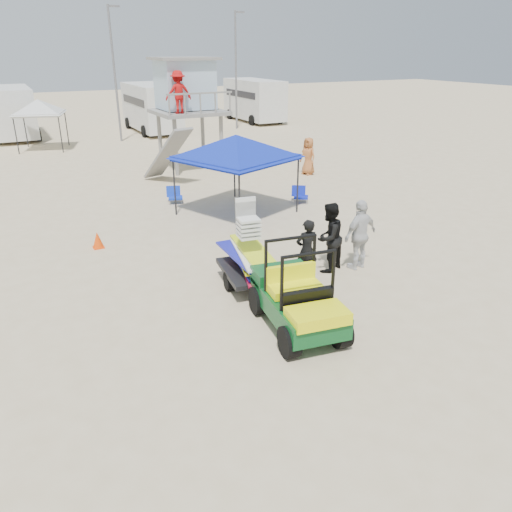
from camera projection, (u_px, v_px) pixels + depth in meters
name	position (u px, v px, depth m)	size (l,w,h in m)	color
ground	(307.00, 383.00, 9.06)	(140.00, 140.00, 0.00)	beige
utility_cart	(298.00, 292.00, 10.45)	(1.61, 2.69, 1.93)	#0B4A1E
surf_trailer	(249.00, 257.00, 12.39)	(1.50, 2.41, 2.05)	black
man_left	(307.00, 250.00, 12.79)	(0.60, 0.40, 1.66)	black
man_mid	(329.00, 237.00, 13.30)	(0.93, 0.72, 1.91)	black
man_right	(360.00, 235.00, 13.45)	(1.14, 0.47, 1.94)	silver
lifeguard_tower	(185.00, 89.00, 23.84)	(3.25, 3.25, 5.10)	gray
canopy_blue	(236.00, 139.00, 17.31)	(4.30, 4.30, 3.25)	black
canopy_white_c	(38.00, 102.00, 28.73)	(3.16, 3.16, 3.29)	black
cone_near	(98.00, 240.00, 15.10)	(0.34, 0.34, 0.50)	#FE4408
beach_chair_b	(174.00, 195.00, 19.50)	(0.67, 0.73, 0.64)	#1133B9
beach_chair_c	(300.00, 194.00, 19.59)	(0.73, 0.82, 0.64)	#1020AF
rv_mid_left	(12.00, 110.00, 32.92)	(2.65, 6.50, 3.25)	silver
rv_mid_right	(151.00, 106.00, 35.49)	(2.64, 7.00, 3.25)	silver
rv_far_right	(254.00, 98.00, 40.52)	(2.64, 6.60, 3.25)	silver
light_pole_left	(115.00, 76.00, 30.92)	(0.14, 0.14, 8.00)	slate
light_pole_right	(236.00, 72.00, 35.94)	(0.14, 0.14, 8.00)	slate
distant_beachgoers	(79.00, 169.00, 21.06)	(16.26, 4.51, 1.80)	#B06432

